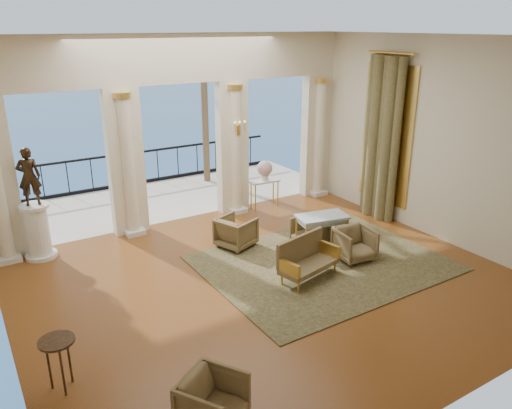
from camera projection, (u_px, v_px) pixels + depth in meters
floor at (268, 282)px, 9.60m from camera, size 9.00×9.00×0.00m
room_walls at (309, 148)px, 7.73m from camera, size 9.00×9.00×9.00m
arcade at (181, 119)px, 11.77m from camera, size 9.00×0.56×4.50m
terrace at (157, 200)px, 14.25m from camera, size 10.00×3.60×0.10m
balustrade at (137, 171)px, 15.37m from camera, size 9.00×0.06×1.03m
palm_tree at (203, 46)px, 14.47m from camera, size 2.00×2.00×4.50m
curtain at (381, 139)px, 12.24m from camera, size 0.33×1.40×4.09m
window_frame at (387, 135)px, 12.30m from camera, size 0.04×1.60×3.40m
wall_sconce at (239, 130)px, 12.34m from camera, size 0.30×0.11×0.33m
rug at (323, 263)px, 10.36m from camera, size 4.82×3.76×0.02m
armchair_a at (213, 400)px, 6.09m from camera, size 0.96×0.94×0.73m
armchair_b at (355, 243)px, 10.44m from camera, size 0.81×0.77×0.75m
armchair_c at (310, 230)px, 11.13m from camera, size 0.66×0.70×0.69m
armchair_d at (236, 231)px, 11.04m from camera, size 0.91×0.93×0.76m
settee at (306, 258)px, 9.65m from camera, size 1.36×0.81×0.85m
game_table at (322, 219)px, 10.90m from camera, size 1.20×0.81×0.75m
pedestal at (38, 232)px, 10.46m from camera, size 0.65×0.65×1.19m
statue at (29, 176)px, 10.04m from camera, size 0.49×0.38×1.21m
console_table at (265, 185)px, 13.31m from camera, size 0.82×0.37×0.76m
urn at (265, 169)px, 13.16m from camera, size 0.41×0.41×0.54m
side_table at (57, 347)px, 6.59m from camera, size 0.48×0.48×0.78m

